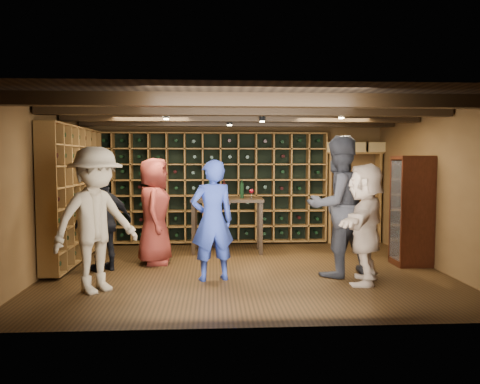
{
  "coord_description": "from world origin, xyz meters",
  "views": [
    {
      "loc": [
        -0.49,
        -7.16,
        1.72
      ],
      "look_at": [
        -0.07,
        0.2,
        1.21
      ],
      "focal_mm": 35.0,
      "sensor_mm": 36.0,
      "label": 1
    }
  ],
  "objects": [
    {
      "name": "crate_shelf",
      "position": [
        2.41,
        2.32,
        1.57
      ],
      "size": [
        1.2,
        0.32,
        2.07
      ],
      "color": "brown",
      "rests_on": "ground"
    },
    {
      "name": "guest_red_floral",
      "position": [
        -1.46,
        0.54,
        0.87
      ],
      "size": [
        0.58,
        0.87,
        1.74
      ],
      "primitive_type": "imported",
      "rotation": [
        0.0,
        0.0,
        1.6
      ],
      "color": "maroon",
      "rests_on": "ground"
    },
    {
      "name": "guest_khaki",
      "position": [
        -2.01,
        -1.07,
        0.94
      ],
      "size": [
        1.34,
        1.37,
        1.88
      ],
      "primitive_type": "imported",
      "rotation": [
        0.0,
        0.0,
        0.82
      ],
      "color": "#86765D",
      "rests_on": "ground"
    },
    {
      "name": "man_grey_suit",
      "position": [
        1.34,
        -0.41,
        1.03
      ],
      "size": [
        1.22,
        1.09,
        2.07
      ],
      "primitive_type": "imported",
      "rotation": [
        0.0,
        0.0,
        3.51
      ],
      "color": "black",
      "rests_on": "ground"
    },
    {
      "name": "wine_rack_left",
      "position": [
        -2.83,
        0.82,
        1.15
      ],
      "size": [
        0.3,
        2.65,
        2.2
      ],
      "color": "brown",
      "rests_on": "ground"
    },
    {
      "name": "man_blue_shirt",
      "position": [
        -0.51,
        -0.57,
        0.86
      ],
      "size": [
        0.71,
        0.56,
        1.72
      ],
      "primitive_type": "imported",
      "rotation": [
        0.0,
        0.0,
        3.41
      ],
      "color": "navy",
      "rests_on": "ground"
    },
    {
      "name": "tasting_table",
      "position": [
        -0.24,
        1.45,
        0.87
      ],
      "size": [
        1.35,
        0.7,
        1.28
      ],
      "rotation": [
        0.0,
        0.0,
        -0.03
      ],
      "color": "black",
      "rests_on": "ground"
    },
    {
      "name": "guest_woman_black",
      "position": [
        -2.18,
        0.09,
        0.76
      ],
      "size": [
        0.94,
        0.8,
        1.51
      ],
      "primitive_type": "imported",
      "rotation": [
        0.0,
        0.0,
        3.74
      ],
      "color": "black",
      "rests_on": "ground"
    },
    {
      "name": "ground",
      "position": [
        0.0,
        0.0,
        0.0
      ],
      "size": [
        6.0,
        6.0,
        0.0
      ],
      "primitive_type": "plane",
      "color": "black",
      "rests_on": "ground"
    },
    {
      "name": "display_cabinet",
      "position": [
        2.71,
        0.2,
        0.86
      ],
      "size": [
        0.55,
        0.5,
        1.75
      ],
      "color": "#34130A",
      "rests_on": "ground"
    },
    {
      "name": "wine_rack_back",
      "position": [
        -0.52,
        2.33,
        1.15
      ],
      "size": [
        4.65,
        0.3,
        2.2
      ],
      "color": "brown",
      "rests_on": "ground"
    },
    {
      "name": "room_shell",
      "position": [
        0.0,
        0.05,
        2.42
      ],
      "size": [
        6.0,
        6.0,
        6.0
      ],
      "color": "brown",
      "rests_on": "ground"
    },
    {
      "name": "guest_beige",
      "position": [
        1.61,
        -0.84,
        0.83
      ],
      "size": [
        1.1,
        1.61,
        1.67
      ],
      "primitive_type": "imported",
      "rotation": [
        0.0,
        0.0,
        4.28
      ],
      "color": "tan",
      "rests_on": "ground"
    }
  ]
}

